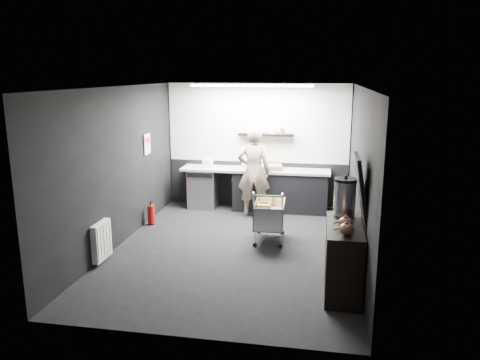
# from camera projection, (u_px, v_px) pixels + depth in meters

# --- Properties ---
(floor) EXTENTS (5.50, 5.50, 0.00)m
(floor) POSITION_uv_depth(u_px,v_px,m) (234.00, 249.00, 7.92)
(floor) COLOR black
(floor) RESTS_ON ground
(ceiling) EXTENTS (5.50, 5.50, 0.00)m
(ceiling) POSITION_uv_depth(u_px,v_px,m) (233.00, 87.00, 7.31)
(ceiling) COLOR silver
(ceiling) RESTS_ON wall_back
(wall_back) EXTENTS (5.50, 0.00, 5.50)m
(wall_back) POSITION_uv_depth(u_px,v_px,m) (257.00, 146.00, 10.25)
(wall_back) COLOR black
(wall_back) RESTS_ON floor
(wall_front) EXTENTS (5.50, 0.00, 5.50)m
(wall_front) POSITION_uv_depth(u_px,v_px,m) (185.00, 224.00, 4.98)
(wall_front) COLOR black
(wall_front) RESTS_ON floor
(wall_left) EXTENTS (0.00, 5.50, 5.50)m
(wall_left) POSITION_uv_depth(u_px,v_px,m) (119.00, 167.00, 7.96)
(wall_left) COLOR black
(wall_left) RESTS_ON floor
(wall_right) EXTENTS (0.00, 5.50, 5.50)m
(wall_right) POSITION_uv_depth(u_px,v_px,m) (360.00, 176.00, 7.27)
(wall_right) COLOR black
(wall_right) RESTS_ON floor
(kitchen_wall_panel) EXTENTS (3.95, 0.02, 1.70)m
(kitchen_wall_panel) POSITION_uv_depth(u_px,v_px,m) (257.00, 123.00, 10.12)
(kitchen_wall_panel) COLOR silver
(kitchen_wall_panel) RESTS_ON wall_back
(dado_panel) EXTENTS (3.95, 0.02, 1.00)m
(dado_panel) POSITION_uv_depth(u_px,v_px,m) (257.00, 184.00, 10.42)
(dado_panel) COLOR black
(dado_panel) RESTS_ON wall_back
(floating_shelf) EXTENTS (1.20, 0.22, 0.04)m
(floating_shelf) POSITION_uv_depth(u_px,v_px,m) (266.00, 135.00, 10.03)
(floating_shelf) COLOR black
(floating_shelf) RESTS_ON wall_back
(wall_clock) EXTENTS (0.20, 0.03, 0.20)m
(wall_clock) POSITION_uv_depth(u_px,v_px,m) (324.00, 110.00, 9.80)
(wall_clock) COLOR white
(wall_clock) RESTS_ON wall_back
(poster) EXTENTS (0.02, 0.30, 0.40)m
(poster) POSITION_uv_depth(u_px,v_px,m) (147.00, 144.00, 9.16)
(poster) COLOR silver
(poster) RESTS_ON wall_left
(poster_red_band) EXTENTS (0.02, 0.22, 0.10)m
(poster_red_band) POSITION_uv_depth(u_px,v_px,m) (147.00, 141.00, 9.14)
(poster_red_band) COLOR red
(poster_red_band) RESTS_ON poster
(radiator) EXTENTS (0.10, 0.50, 0.60)m
(radiator) POSITION_uv_depth(u_px,v_px,m) (101.00, 241.00, 7.31)
(radiator) COLOR white
(radiator) RESTS_ON wall_left
(ceiling_strip) EXTENTS (2.40, 0.20, 0.04)m
(ceiling_strip) POSITION_uv_depth(u_px,v_px,m) (251.00, 86.00, 9.09)
(ceiling_strip) COLOR white
(ceiling_strip) RESTS_ON ceiling
(prep_counter) EXTENTS (3.20, 0.61, 0.90)m
(prep_counter) POSITION_uv_depth(u_px,v_px,m) (261.00, 189.00, 10.11)
(prep_counter) COLOR black
(prep_counter) RESTS_ON floor
(person) EXTENTS (0.70, 0.49, 1.86)m
(person) POSITION_uv_depth(u_px,v_px,m) (254.00, 172.00, 9.59)
(person) COLOR beige
(person) RESTS_ON floor
(shopping_cart) EXTENTS (0.54, 0.88, 0.95)m
(shopping_cart) POSITION_uv_depth(u_px,v_px,m) (269.00, 216.00, 8.23)
(shopping_cart) COLOR silver
(shopping_cart) RESTS_ON floor
(sideboard) EXTENTS (0.53, 1.25, 1.87)m
(sideboard) POSITION_uv_depth(u_px,v_px,m) (344.00, 248.00, 6.34)
(sideboard) COLOR black
(sideboard) RESTS_ON floor
(fire_extinguisher) EXTENTS (0.14, 0.14, 0.45)m
(fire_extinguisher) POSITION_uv_depth(u_px,v_px,m) (151.00, 214.00, 9.16)
(fire_extinguisher) COLOR #AB0F0B
(fire_extinguisher) RESTS_ON floor
(cardboard_box) EXTENTS (0.59, 0.49, 0.11)m
(cardboard_box) POSITION_uv_depth(u_px,v_px,m) (269.00, 167.00, 9.92)
(cardboard_box) COLOR #A27A56
(cardboard_box) RESTS_ON prep_counter
(pink_tub) EXTENTS (0.19, 0.19, 0.19)m
(pink_tub) POSITION_uv_depth(u_px,v_px,m) (246.00, 164.00, 10.05)
(pink_tub) COLOR silver
(pink_tub) RESTS_ON prep_counter
(white_container) EXTENTS (0.21, 0.17, 0.18)m
(white_container) POSITION_uv_depth(u_px,v_px,m) (208.00, 164.00, 10.15)
(white_container) COLOR white
(white_container) RESTS_ON prep_counter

